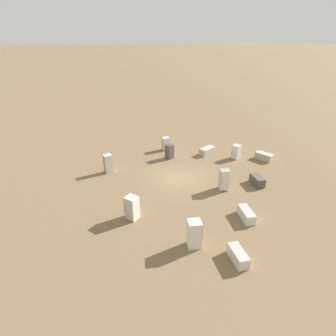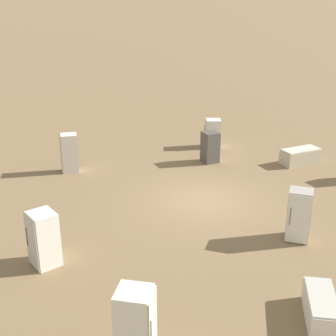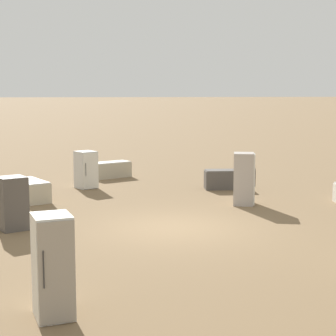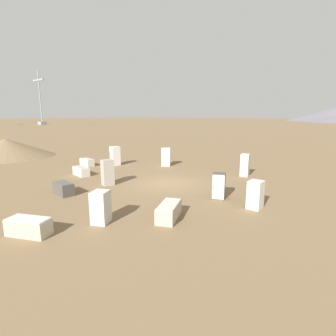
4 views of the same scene
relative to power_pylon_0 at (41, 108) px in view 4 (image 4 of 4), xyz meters
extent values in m
plane|color=brown|center=(122.67, -57.47, -8.35)|extent=(1000.00, 1000.00, 0.00)
cone|color=#7F6647|center=(100.99, -58.62, -7.34)|extent=(10.20, 10.20, 2.02)
cube|color=gray|center=(0.00, 0.00, -7.54)|extent=(3.22, 3.22, 1.61)
cylinder|color=gray|center=(0.00, 0.00, 5.88)|extent=(0.54, 0.54, 25.23)
cube|color=gray|center=(0.00, 0.00, 13.67)|extent=(9.40, 0.81, 0.81)
cube|color=beige|center=(112.88, -56.66, -8.03)|extent=(1.61, 0.87, 0.63)
cube|color=#BCB7AD|center=(112.88, -56.66, -7.70)|extent=(1.54, 0.83, 0.04)
cube|color=silver|center=(126.03, -52.05, -7.50)|extent=(0.68, 0.75, 1.69)
cube|color=gray|center=(125.98, -51.70, -7.50)|extent=(0.57, 0.12, 1.62)
cylinder|color=#2D2D2D|center=(126.18, -51.64, -7.42)|extent=(0.02, 0.02, 0.59)
cube|color=silver|center=(129.05, -58.75, -7.65)|extent=(0.68, 0.75, 1.40)
cube|color=#BCB7AD|center=(129.07, -58.37, -7.65)|extent=(0.62, 0.07, 1.35)
cylinder|color=#2D2D2D|center=(129.29, -58.35, -7.58)|extent=(0.02, 0.02, 0.49)
cube|color=silver|center=(124.34, -64.48, -7.64)|extent=(0.90, 0.93, 1.42)
cube|color=silver|center=(124.19, -64.12, -7.64)|extent=(0.60, 0.29, 1.36)
cylinder|color=#2D2D2D|center=(124.39, -64.00, -7.57)|extent=(0.02, 0.02, 0.50)
cube|color=#4C4742|center=(126.85, -58.29, -7.64)|extent=(0.88, 0.87, 1.42)
cube|color=#BCB7AD|center=(126.98, -58.62, -7.64)|extent=(0.62, 0.28, 1.37)
cylinder|color=#2D2D2D|center=(126.77, -58.73, -7.57)|extent=(0.02, 0.02, 0.50)
cube|color=#B2A88E|center=(123.04, -66.90, -8.02)|extent=(1.80, 1.28, 0.65)
cube|color=silver|center=(123.04, -66.90, -7.68)|extent=(1.73, 1.23, 0.04)
cube|color=silver|center=(118.68, -52.31, -7.52)|extent=(1.03, 1.01, 1.65)
cube|color=#BCB7AD|center=(118.47, -52.01, -7.52)|extent=(0.64, 0.45, 1.58)
cylinder|color=#2D2D2D|center=(118.68, -51.83, -7.44)|extent=(0.02, 0.02, 0.58)
cube|color=#A89E93|center=(119.67, -60.05, -7.50)|extent=(0.85, 0.90, 1.69)
cube|color=silver|center=(119.35, -59.93, -7.50)|extent=(0.29, 0.66, 1.62)
cylinder|color=#2D2D2D|center=(119.41, -59.68, -7.42)|extent=(0.02, 0.02, 0.59)
cube|color=#4C4742|center=(119.27, -63.05, -8.00)|extent=(1.57, 0.95, 0.69)
cube|color=#56514C|center=(119.27, -63.05, -7.64)|extent=(1.50, 0.91, 0.04)
cube|color=silver|center=(114.77, -54.92, -7.47)|extent=(0.88, 0.89, 1.75)
cube|color=#BCB7AD|center=(114.67, -55.30, -7.47)|extent=(0.68, 0.21, 1.68)
cylinder|color=#2D2D2D|center=(114.42, -55.26, -7.38)|extent=(0.02, 0.02, 0.61)
cube|color=#B2A88E|center=(126.41, -62.37, -8.02)|extent=(1.37, 1.95, 0.66)
cube|color=beige|center=(126.41, -62.37, -7.67)|extent=(1.32, 1.87, 0.04)
cube|color=beige|center=(115.81, -59.38, -8.04)|extent=(1.75, 1.02, 0.62)
cube|color=#BCB7AD|center=(115.81, -59.38, -7.71)|extent=(1.68, 0.98, 0.04)
camera|label=1|loc=(104.45, -49.22, 2.57)|focal=28.00mm
camera|label=2|loc=(106.77, -55.14, -0.80)|focal=50.00mm
camera|label=3|loc=(126.29, -43.16, -4.75)|focal=60.00mm
camera|label=4|loc=(132.94, -71.29, -3.82)|focal=28.00mm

